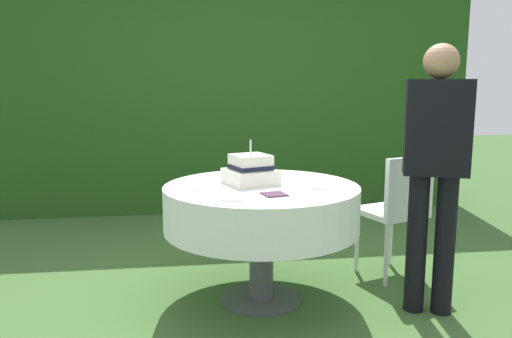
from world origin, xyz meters
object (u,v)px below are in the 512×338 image
serving_plate_far (204,190)px  serving_plate_left (274,173)px  wedding_cake (251,171)px  garden_chair (398,205)px  serving_plate_right (232,198)px  standing_person (435,161)px  cake_table (261,208)px  serving_plate_near (316,187)px  napkin_stack (274,194)px

serving_plate_far → serving_plate_left: bearing=44.9°
wedding_cake → garden_chair: bearing=9.4°
serving_plate_left → serving_plate_right: (-0.36, -0.75, 0.00)m
wedding_cake → standing_person: bearing=-18.9°
serving_plate_left → garden_chair: 0.90m
cake_table → serving_plate_far: bearing=-163.2°
cake_table → standing_person: size_ratio=0.76×
serving_plate_right → standing_person: 1.21m
serving_plate_near → garden_chair: bearing=27.1°
napkin_stack → serving_plate_far: bearing=155.8°
napkin_stack → standing_person: (0.95, -0.01, 0.17)m
garden_chair → standing_person: 0.66m
wedding_cake → serving_plate_right: bearing=-110.7°
serving_plate_left → serving_plate_right: 0.83m
serving_plate_near → standing_person: 0.71m
serving_plate_left → napkin_stack: bearing=-99.4°
serving_plate_far → napkin_stack: bearing=-24.2°
cake_table → serving_plate_right: 0.44m
napkin_stack → standing_person: bearing=-0.8°
cake_table → garden_chair: (1.00, 0.23, -0.07)m
serving_plate_left → standing_person: bearing=-39.6°
serving_plate_far → standing_person: (1.34, -0.19, 0.17)m
wedding_cake → serving_plate_far: (-0.30, -0.17, -0.08)m
wedding_cake → serving_plate_near: bearing=-25.0°
garden_chair → serving_plate_left: bearing=169.4°
cake_table → serving_plate_left: serving_plate_left is taller
napkin_stack → garden_chair: bearing=28.1°
wedding_cake → serving_plate_right: size_ratio=2.50×
serving_plate_right → garden_chair: 1.37m
cake_table → serving_plate_left: bearing=69.9°
serving_plate_near → garden_chair: 0.80m
wedding_cake → napkin_stack: 0.36m
serving_plate_far → serving_plate_right: (0.15, -0.24, 0.00)m
cake_table → wedding_cake: bearing=135.0°
garden_chair → serving_plate_near: bearing=-152.9°
cake_table → serving_plate_far: size_ratio=10.46×
serving_plate_near → serving_plate_right: (-0.53, -0.24, 0.00)m
wedding_cake → garden_chair: wedding_cake is taller
standing_person → serving_plate_right: bearing=-177.4°
serving_plate_near → garden_chair: garden_chair is taller
serving_plate_near → cake_table: bearing=159.8°
serving_plate_right → serving_plate_left: bearing=64.4°
cake_table → wedding_cake: 0.24m
wedding_cake → napkin_stack: size_ratio=2.92×
cake_table → serving_plate_far: serving_plate_far is taller
cake_table → serving_plate_near: (0.32, -0.12, 0.15)m
cake_table → wedding_cake: (-0.06, 0.06, 0.23)m
cake_table → garden_chair: garden_chair is taller
serving_plate_near → serving_plate_far: same height
wedding_cake → serving_plate_right: (-0.15, -0.41, -0.08)m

